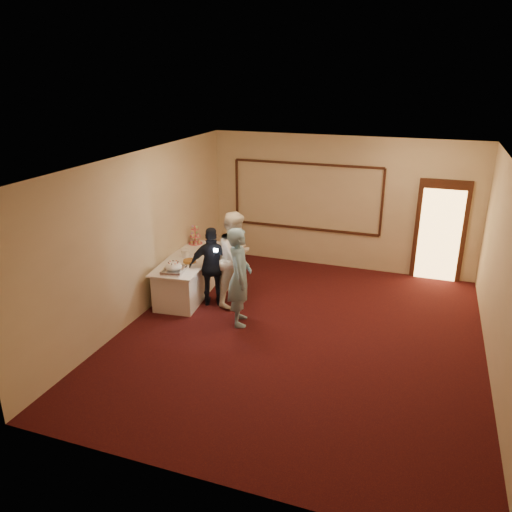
# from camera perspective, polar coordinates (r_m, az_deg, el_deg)

# --- Properties ---
(floor) EXTENTS (7.00, 7.00, 0.00)m
(floor) POSITION_cam_1_polar(r_m,az_deg,el_deg) (8.75, 4.95, -9.06)
(floor) COLOR black
(floor) RESTS_ON ground
(room_walls) EXTENTS (6.04, 7.04, 3.02)m
(room_walls) POSITION_cam_1_polar(r_m,az_deg,el_deg) (7.96, 5.39, 3.74)
(room_walls) COLOR beige
(room_walls) RESTS_ON floor
(wall_molding) EXTENTS (3.45, 0.04, 1.55)m
(wall_molding) POSITION_cam_1_polar(r_m,az_deg,el_deg) (11.51, 5.76, 6.76)
(wall_molding) COLOR black
(wall_molding) RESTS_ON room_walls
(doorway) EXTENTS (1.05, 0.07, 2.20)m
(doorway) POSITION_cam_1_polar(r_m,az_deg,el_deg) (11.33, 20.28, 2.63)
(doorway) COLOR black
(doorway) RESTS_ON floor
(buffet_table) EXTENTS (1.08, 2.28, 0.77)m
(buffet_table) POSITION_cam_1_polar(r_m,az_deg,el_deg) (10.26, -7.54, -2.16)
(buffet_table) COLOR white
(buffet_table) RESTS_ON floor
(pavlova_tray) EXTENTS (0.46, 0.56, 0.19)m
(pavlova_tray) POSITION_cam_1_polar(r_m,az_deg,el_deg) (9.40, -9.40, -1.35)
(pavlova_tray) COLOR silver
(pavlova_tray) RESTS_ON buffet_table
(cupcake_stand) EXTENTS (0.31, 0.31, 0.45)m
(cupcake_stand) POSITION_cam_1_polar(r_m,az_deg,el_deg) (10.87, -6.96, 2.22)
(cupcake_stand) COLOR #D3555D
(cupcake_stand) RESTS_ON buffet_table
(plate_stack_a) EXTENTS (0.18, 0.18, 0.15)m
(plate_stack_a) POSITION_cam_1_polar(r_m,az_deg,el_deg) (10.14, -8.07, 0.32)
(plate_stack_a) COLOR white
(plate_stack_a) RESTS_ON buffet_table
(plate_stack_b) EXTENTS (0.20, 0.20, 0.16)m
(plate_stack_b) POSITION_cam_1_polar(r_m,az_deg,el_deg) (10.33, -5.76, 0.84)
(plate_stack_b) COLOR white
(plate_stack_b) RESTS_ON buffet_table
(tart) EXTENTS (0.29, 0.29, 0.06)m
(tart) POSITION_cam_1_polar(r_m,az_deg,el_deg) (9.83, -7.60, -0.62)
(tart) COLOR white
(tart) RESTS_ON buffet_table
(man) EXTENTS (0.63, 0.76, 1.80)m
(man) POSITION_cam_1_polar(r_m,az_deg,el_deg) (8.77, -1.90, -2.39)
(man) COLOR #7FB2C9
(man) RESTS_ON floor
(woman) EXTENTS (0.79, 0.97, 1.84)m
(woman) POSITION_cam_1_polar(r_m,az_deg,el_deg) (9.55, -2.27, -0.29)
(woman) COLOR white
(woman) RESTS_ON floor
(guest) EXTENTS (0.99, 0.69, 1.56)m
(guest) POSITION_cam_1_polar(r_m,az_deg,el_deg) (9.58, -4.96, -1.22)
(guest) COLOR black
(guest) RESTS_ON floor
(camera_flash) EXTENTS (0.08, 0.05, 0.05)m
(camera_flash) POSITION_cam_1_polar(r_m,az_deg,el_deg) (9.14, -4.63, 0.66)
(camera_flash) COLOR white
(camera_flash) RESTS_ON guest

